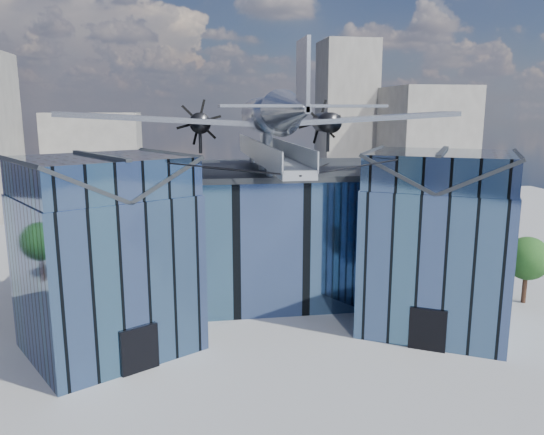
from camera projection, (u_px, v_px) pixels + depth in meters
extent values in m
plane|color=gray|center=(277.00, 329.00, 35.27)|extent=(120.00, 120.00, 0.00)
cube|color=#405D83|center=(258.00, 230.00, 43.05)|extent=(28.00, 14.00, 9.50)
cube|color=#272B2F|center=(258.00, 170.00, 42.07)|extent=(28.00, 14.00, 0.40)
cube|color=#405D83|center=(107.00, 273.00, 31.75)|extent=(11.79, 11.43, 9.50)
cube|color=#405D83|center=(101.00, 176.00, 30.59)|extent=(11.56, 11.20, 2.20)
cube|color=#272B2F|center=(61.00, 179.00, 29.20)|extent=(7.98, 9.23, 2.40)
cube|color=#272B2F|center=(137.00, 173.00, 31.98)|extent=(7.98, 9.23, 2.40)
cube|color=#272B2F|center=(100.00, 156.00, 30.36)|extent=(4.30, 7.10, 0.18)
cube|color=black|center=(140.00, 349.00, 29.34)|extent=(2.03, 1.32, 2.60)
cube|color=black|center=(174.00, 260.00, 34.53)|extent=(0.34, 0.34, 9.50)
cube|color=#405D83|center=(436.00, 258.00, 34.99)|extent=(11.79, 11.43, 9.50)
cube|color=#405D83|center=(441.00, 169.00, 33.83)|extent=(11.56, 11.20, 2.20)
cube|color=#272B2F|center=(406.00, 168.00, 34.62)|extent=(7.98, 9.23, 2.40)
cube|color=#272B2F|center=(479.00, 171.00, 33.04)|extent=(7.98, 9.23, 2.40)
cube|color=#272B2F|center=(443.00, 151.00, 33.60)|extent=(4.30, 7.10, 0.18)
cube|color=black|center=(427.00, 330.00, 31.96)|extent=(2.03, 1.32, 2.60)
cube|color=black|center=(368.00, 251.00, 36.56)|extent=(0.34, 0.34, 9.50)
cube|color=#989DA5|center=(269.00, 158.00, 36.47)|extent=(1.80, 21.00, 0.50)
cube|color=#989DA5|center=(256.00, 148.00, 36.20)|extent=(0.08, 21.00, 1.10)
cube|color=#989DA5|center=(281.00, 148.00, 36.48)|extent=(0.08, 21.00, 1.10)
cylinder|color=#989DA5|center=(252.00, 156.00, 45.80)|extent=(0.44, 0.44, 1.35)
cylinder|color=#989DA5|center=(262.00, 163.00, 39.99)|extent=(0.44, 0.44, 1.35)
cylinder|color=#989DA5|center=(270.00, 168.00, 36.12)|extent=(0.44, 0.44, 1.35)
cylinder|color=#989DA5|center=(267.00, 143.00, 36.76)|extent=(0.70, 0.70, 1.40)
cylinder|color=black|center=(193.00, 166.00, 28.34)|extent=(10.55, 6.08, 0.69)
cylinder|color=black|center=(380.00, 163.00, 29.96)|extent=(10.55, 6.08, 0.69)
cylinder|color=black|center=(227.00, 170.00, 34.18)|extent=(6.09, 17.04, 1.19)
cylinder|color=black|center=(318.00, 168.00, 35.10)|extent=(6.09, 17.04, 1.19)
cylinder|color=#A1A5AE|center=(267.00, 115.00, 36.38)|extent=(2.50, 11.00, 2.50)
sphere|color=#A1A5AE|center=(257.00, 114.00, 41.70)|extent=(2.50, 2.50, 2.50)
cube|color=black|center=(259.00, 105.00, 40.60)|extent=(1.60, 1.40, 0.50)
cone|color=#A1A5AE|center=(293.00, 110.00, 27.61)|extent=(2.50, 7.00, 2.50)
cube|color=#A1A5AE|center=(303.00, 76.00, 25.07)|extent=(0.18, 2.40, 3.40)
cube|color=#A1A5AE|center=(302.00, 106.00, 25.44)|extent=(8.00, 1.80, 0.14)
cube|color=#A1A5AE|center=(164.00, 119.00, 36.33)|extent=(14.00, 3.20, 1.08)
cylinder|color=black|center=(200.00, 123.00, 37.33)|extent=(1.44, 3.20, 1.44)
cone|color=black|center=(199.00, 122.00, 39.07)|extent=(0.70, 0.70, 0.70)
cube|color=black|center=(199.00, 122.00, 39.21)|extent=(1.05, 0.06, 3.33)
cube|color=black|center=(199.00, 122.00, 39.21)|extent=(2.53, 0.06, 2.53)
cube|color=black|center=(199.00, 122.00, 39.21)|extent=(3.33, 0.06, 1.05)
cylinder|color=black|center=(200.00, 141.00, 36.99)|extent=(0.24, 0.24, 1.75)
cube|color=#A1A5AE|center=(360.00, 119.00, 38.49)|extent=(14.00, 3.20, 1.08)
cylinder|color=black|center=(326.00, 122.00, 38.75)|extent=(1.44, 3.20, 1.44)
cone|color=black|center=(320.00, 122.00, 40.49)|extent=(0.70, 0.70, 0.70)
cube|color=black|center=(320.00, 122.00, 40.63)|extent=(1.05, 0.06, 3.33)
cube|color=black|center=(320.00, 122.00, 40.63)|extent=(2.53, 0.06, 2.53)
cube|color=black|center=(320.00, 122.00, 40.63)|extent=(3.33, 0.06, 1.05)
cylinder|color=black|center=(328.00, 140.00, 38.41)|extent=(0.24, 0.24, 1.75)
cube|color=gray|center=(424.00, 144.00, 84.90)|extent=(12.00, 14.00, 18.00)
cube|color=gray|center=(95.00, 158.00, 84.05)|extent=(14.00, 10.00, 14.00)
cube|color=gray|center=(346.00, 118.00, 92.25)|extent=(9.00, 9.00, 26.00)
cylinder|color=#341F14|center=(525.00, 287.00, 39.96)|extent=(0.35, 0.35, 2.49)
sphere|color=#204A1A|center=(527.00, 258.00, 39.52)|extent=(3.30, 3.30, 3.26)
cylinder|color=#341F14|center=(468.00, 248.00, 50.55)|extent=(0.45, 0.45, 2.87)
sphere|color=#204A1A|center=(470.00, 222.00, 50.04)|extent=(4.24, 4.24, 3.75)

